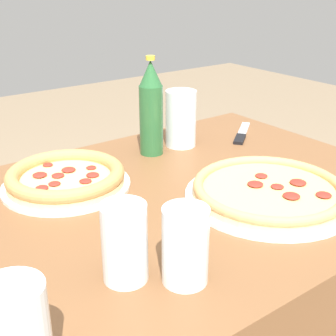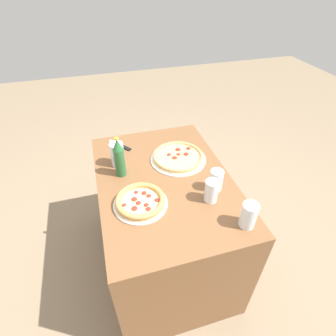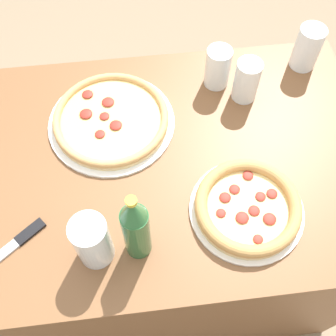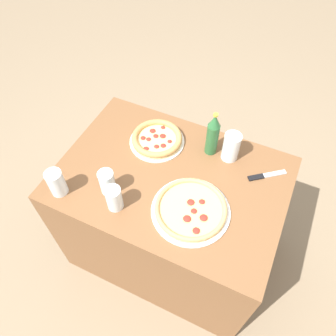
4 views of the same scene
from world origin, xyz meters
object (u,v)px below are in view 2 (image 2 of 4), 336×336
glass_orange_juice (211,192)px  glass_lemonade (118,156)px  beer_bottle (119,158)px  knife (121,146)px  glass_mango_juice (216,181)px  glass_red_wine (248,216)px  pizza_salami (178,157)px  pizza_pepperoni (140,201)px

glass_orange_juice → glass_lemonade: glass_lemonade is taller
beer_bottle → knife: beer_bottle is taller
beer_bottle → glass_lemonade: bearing=-178.4°
beer_bottle → glass_mango_juice: bearing=60.8°
glass_mango_juice → glass_red_wine: glass_red_wine is taller
glass_lemonade → beer_bottle: (0.09, 0.00, 0.05)m
pizza_salami → glass_orange_juice: glass_orange_juice is taller
glass_lemonade → knife: size_ratio=0.92×
pizza_salami → pizza_pepperoni: (0.30, -0.29, 0.00)m
beer_bottle → knife: (-0.28, 0.04, -0.11)m
knife → glass_red_wine: bearing=30.1°
glass_lemonade → knife: bearing=168.4°
glass_red_wine → pizza_salami: bearing=-165.2°
pizza_pepperoni → beer_bottle: size_ratio=1.12×
pizza_salami → knife: (-0.24, -0.31, -0.01)m
knife → glass_lemonade: bearing=-11.6°
pizza_salami → beer_bottle: bearing=-83.0°
pizza_pepperoni → beer_bottle: beer_bottle is taller
pizza_pepperoni → glass_orange_juice: (0.07, 0.35, 0.03)m
pizza_salami → beer_bottle: 0.36m
glass_lemonade → knife: (-0.19, 0.04, -0.06)m
glass_orange_juice → glass_red_wine: glass_red_wine is taller
glass_lemonade → beer_bottle: bearing=1.6°
pizza_salami → glass_red_wine: glass_red_wine is taller
glass_red_wine → knife: glass_red_wine is taller
pizza_pepperoni → glass_lemonade: bearing=-170.4°
pizza_pepperoni → glass_red_wine: 0.51m
knife → glass_orange_juice: bearing=31.2°
glass_lemonade → pizza_pepperoni: bearing=9.6°
glass_red_wine → beer_bottle: (-0.52, -0.50, 0.06)m
glass_mango_juice → glass_red_wine: (0.26, 0.04, 0.00)m
knife → pizza_salami: bearing=52.9°
glass_red_wine → beer_bottle: 0.72m
glass_red_wine → glass_lemonade: (-0.61, -0.50, 0.01)m
glass_orange_juice → glass_lemonade: bearing=-135.9°
pizza_salami → glass_red_wine: size_ratio=2.60×
pizza_salami → beer_bottle: (0.04, -0.35, 0.10)m
pizza_salami → glass_orange_juice: size_ratio=2.74×
glass_orange_juice → glass_mango_juice: (-0.07, 0.06, 0.00)m
glass_mango_juice → pizza_pepperoni: bearing=-89.7°
glass_orange_juice → glass_lemonade: (-0.42, -0.40, 0.01)m
glass_lemonade → beer_bottle: size_ratio=0.60×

